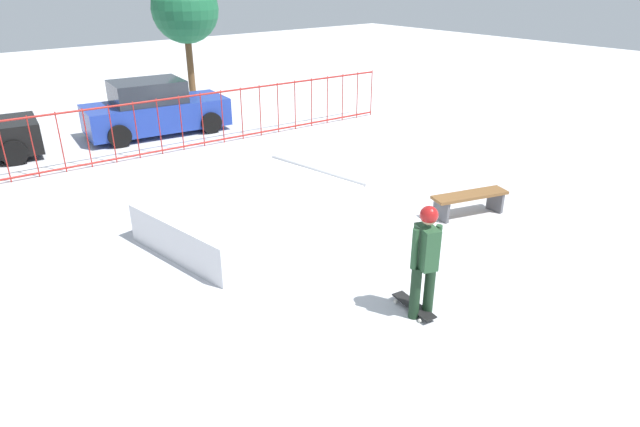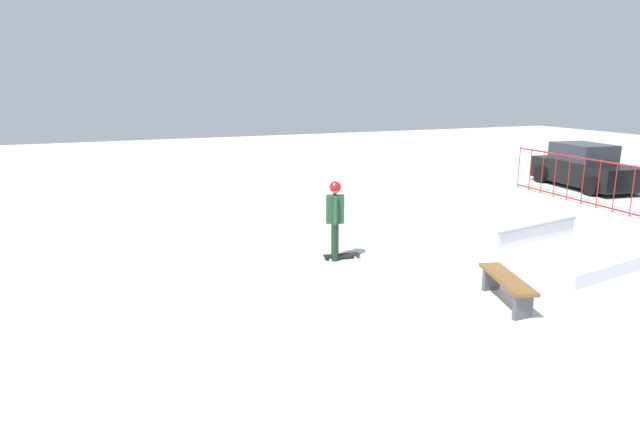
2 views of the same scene
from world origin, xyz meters
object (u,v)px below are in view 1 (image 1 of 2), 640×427
Objects in this scene: skateboard at (414,306)px; skater at (425,254)px; parked_car_blue at (155,110)px; distant_tree at (185,10)px; skate_ramp at (271,206)px; park_bench at (470,199)px.

skater is at bearing -1.68° from skateboard.
parked_car_blue reaches higher than skateboard.
distant_tree is at bearing 55.21° from parked_car_blue.
skater is 0.39× the size of distant_tree.
skate_ramp is 3.34× the size of skater.
skater is 0.40× the size of parked_car_blue.
park_bench is (3.40, 1.74, -0.65)m from skater.
skater reaches higher than skateboard.
distant_tree reaches higher than parked_car_blue.
skateboard is 11.33m from parked_car_blue.
parked_car_blue is at bearing -164.59° from skater.
parked_car_blue is at bearing -131.35° from distant_tree.
skateboard is at bearing -169.68° from skater.
distant_tree reaches higher than skateboard.
skater is at bearing -152.81° from park_bench.
skate_ramp is 4.12m from skater.
skate_ramp is 7.43m from parked_car_blue.
skater reaches higher than skate_ramp.
skateboard is (-0.13, -3.90, -0.24)m from skate_ramp.
skater is at bearing -88.38° from parked_car_blue.
park_bench is 0.37× the size of distant_tree.
skater is 11.47m from parked_car_blue.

